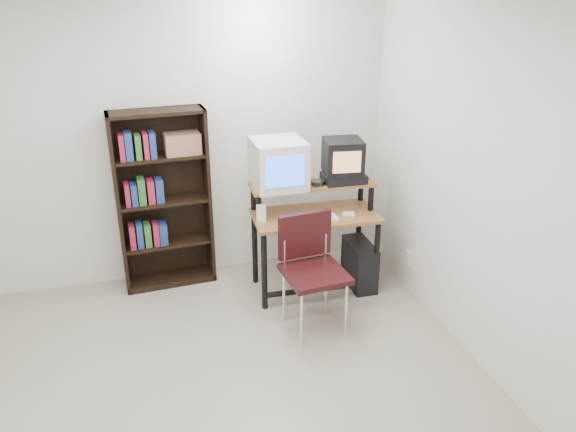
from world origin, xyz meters
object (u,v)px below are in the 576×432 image
object	(u,v)px
computer_desk	(314,220)
bookshelf	(163,197)
crt_tv	(343,157)
crt_monitor	(278,164)
school_chair	(311,261)
pc_tower	(359,264)

from	to	relation	value
computer_desk	bookshelf	world-z (taller)	bookshelf
crt_tv	crt_monitor	bearing A→B (deg)	-176.02
school_chair	crt_tv	bearing A→B (deg)	46.98
school_chair	crt_monitor	bearing A→B (deg)	91.95
computer_desk	crt_monitor	distance (m)	0.59
school_chair	bookshelf	xyz separation A→B (m)	(-1.05, 1.02, 0.26)
computer_desk	school_chair	bearing A→B (deg)	-108.07
crt_monitor	school_chair	world-z (taller)	crt_monitor
school_chair	computer_desk	bearing A→B (deg)	63.93
crt_monitor	crt_tv	xyz separation A→B (m)	(0.56, -0.04, 0.03)
pc_tower	computer_desk	bearing A→B (deg)	171.80
school_chair	bookshelf	size ratio (longest dim) A/B	0.57
pc_tower	crt_tv	bearing A→B (deg)	135.31
crt_monitor	school_chair	xyz separation A→B (m)	(0.09, -0.66, -0.60)
computer_desk	crt_monitor	size ratio (longest dim) A/B	2.45
crt_tv	computer_desk	bearing A→B (deg)	-155.59
computer_desk	crt_tv	bearing A→B (deg)	18.92
crt_tv	school_chair	xyz separation A→B (m)	(-0.48, -0.62, -0.62)
pc_tower	school_chair	size ratio (longest dim) A/B	0.48
computer_desk	school_chair	distance (m)	0.59
computer_desk	school_chair	size ratio (longest dim) A/B	1.18
crt_monitor	school_chair	distance (m)	0.90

